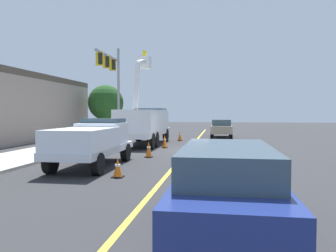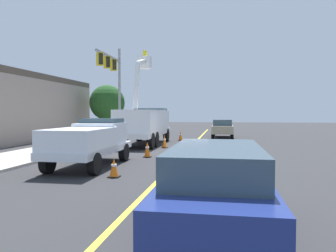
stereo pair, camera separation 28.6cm
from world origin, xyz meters
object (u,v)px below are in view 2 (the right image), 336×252
object	(u,v)px
passing_minivan	(222,127)
service_pickup_truck	(90,141)
trailing_sedan	(216,184)
traffic_cone_trailing	(180,136)
traffic_cone_mid_front	(147,149)
utility_bucket_truck	(145,122)
traffic_signal_mast	(113,76)
traffic_cone_leading	(114,168)
traffic_cone_mid_rear	(164,141)

from	to	relation	value
passing_minivan	service_pickup_truck	bearing A→B (deg)	161.74
trailing_sedan	traffic_cone_trailing	distance (m)	21.03
passing_minivan	traffic_cone_mid_front	distance (m)	15.05
service_pickup_truck	passing_minivan	size ratio (longest dim) A/B	1.17
utility_bucket_truck	traffic_signal_mast	xyz separation A→B (m)	(3.51, 3.50, 3.83)
traffic_cone_leading	traffic_cone_mid_rear	xyz separation A→B (m)	(10.13, -0.19, 0.09)
traffic_cone_leading	traffic_cone_mid_front	xyz separation A→B (m)	(5.43, -0.05, 0.07)
passing_minivan	traffic_cone_trailing	distance (m)	5.49
passing_minivan	traffic_cone_leading	world-z (taller)	passing_minivan
trailing_sedan	traffic_cone_leading	distance (m)	6.33
passing_minivan	trailing_sedan	world-z (taller)	same
passing_minivan	trailing_sedan	xyz separation A→B (m)	(-25.02, 0.42, 0.00)
utility_bucket_truck	traffic_cone_mid_front	world-z (taller)	utility_bucket_truck
traffic_cone_leading	passing_minivan	bearing A→B (deg)	-11.65
traffic_cone_leading	traffic_cone_mid_rear	world-z (taller)	traffic_cone_mid_rear
traffic_cone_leading	traffic_cone_mid_rear	size ratio (longest dim) A/B	0.79
traffic_cone_trailing	traffic_signal_mast	size ratio (longest dim) A/B	0.10
traffic_cone_leading	traffic_cone_trailing	xyz separation A→B (m)	(15.70, -0.63, 0.06)
utility_bucket_truck	trailing_sedan	world-z (taller)	utility_bucket_truck
utility_bucket_truck	traffic_cone_mid_rear	size ratio (longest dim) A/B	9.26
service_pickup_truck	traffic_cone_mid_front	size ratio (longest dim) A/B	6.74
traffic_cone_mid_front	traffic_signal_mast	bearing A→B (deg)	26.69
utility_bucket_truck	passing_minivan	bearing A→B (deg)	-36.39
utility_bucket_truck	traffic_cone_mid_front	size ratio (longest dim) A/B	9.86
trailing_sedan	traffic_cone_leading	xyz separation A→B (m)	(5.11, 3.68, -0.63)
trailing_sedan	traffic_cone_mid_rear	world-z (taller)	trailing_sedan
service_pickup_truck	traffic_cone_leading	size ratio (longest dim) A/B	8.01
passing_minivan	traffic_cone_mid_front	world-z (taller)	passing_minivan
service_pickup_truck	traffic_cone_leading	world-z (taller)	service_pickup_truck
traffic_cone_leading	traffic_cone_mid_rear	distance (m)	10.13
utility_bucket_truck	traffic_cone_mid_front	bearing A→B (deg)	-166.21
service_pickup_truck	traffic_cone_trailing	bearing A→B (deg)	-9.99
passing_minivan	traffic_signal_mast	bearing A→B (deg)	114.71
trailing_sedan	traffic_cone_trailing	world-z (taller)	trailing_sedan
service_pickup_truck	traffic_signal_mast	distance (m)	14.62
trailing_sedan	traffic_cone_mid_front	distance (m)	11.16
service_pickup_truck	traffic_cone_trailing	world-z (taller)	service_pickup_truck
traffic_cone_mid_rear	service_pickup_truck	bearing A→B (deg)	166.28
traffic_cone_mid_rear	traffic_signal_mast	xyz separation A→B (m)	(5.55, 5.29, 5.00)
trailing_sedan	traffic_cone_mid_front	size ratio (longest dim) A/B	5.78
traffic_cone_trailing	service_pickup_truck	bearing A→B (deg)	170.01
traffic_cone_mid_front	traffic_cone_trailing	world-z (taller)	traffic_cone_mid_front
passing_minivan	traffic_cone_mid_rear	distance (m)	10.55
utility_bucket_truck	passing_minivan	xyz separation A→B (m)	(7.74, -5.71, -0.64)
traffic_cone_mid_rear	traffic_signal_mast	bearing A→B (deg)	43.63
traffic_cone_leading	traffic_cone_mid_rear	bearing A→B (deg)	-1.07
traffic_cone_leading	service_pickup_truck	bearing A→B (deg)	39.92
passing_minivan	traffic_cone_trailing	bearing A→B (deg)	140.45
traffic_cone_mid_front	traffic_cone_mid_rear	world-z (taller)	traffic_cone_mid_rear
traffic_cone_leading	traffic_cone_mid_front	bearing A→B (deg)	-0.54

